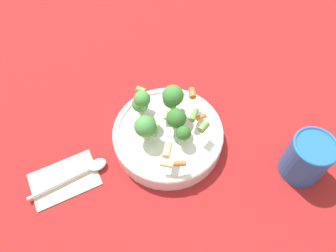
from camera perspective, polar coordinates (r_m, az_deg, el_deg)
ground_plane at (r=0.70m, az=0.00°, el=-2.49°), size 3.00×3.00×0.00m
bowl at (r=0.69m, az=0.00°, el=-1.58°), size 0.23×0.23×0.04m
pasta_salad at (r=0.64m, az=-0.95°, el=2.35°), size 0.17×0.16×0.08m
cup at (r=0.68m, az=23.06°, el=-5.05°), size 0.08×0.08×0.10m
napkin at (r=0.69m, az=-17.61°, el=-8.82°), size 0.15×0.16×0.01m
spoon at (r=0.68m, az=-14.66°, el=-7.77°), size 0.12×0.13×0.01m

